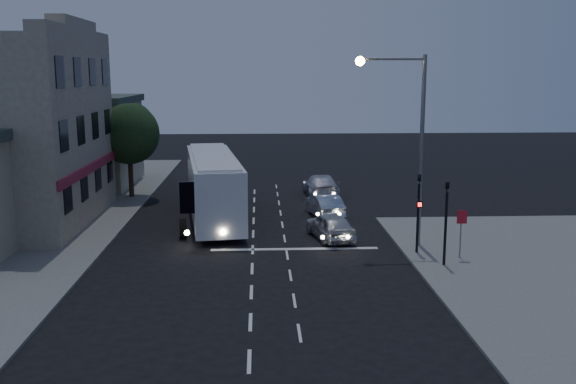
{
  "coord_description": "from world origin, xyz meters",
  "views": [
    {
      "loc": [
        0.34,
        -27.55,
        8.35
      ],
      "look_at": [
        1.83,
        5.09,
        2.2
      ],
      "focal_mm": 40.0,
      "sensor_mm": 36.0,
      "label": 1
    }
  ],
  "objects_px": {
    "tour_bus": "(213,185)",
    "traffic_signal_side": "(446,213)",
    "streetlight": "(408,128)",
    "traffic_signal_main": "(419,204)",
    "car_suv": "(330,226)",
    "street_tree": "(129,131)",
    "regulatory_sign": "(461,226)",
    "car_sedan_a": "(325,206)",
    "car_sedan_b": "(321,185)"
  },
  "relations": [
    {
      "from": "car_sedan_a",
      "to": "regulatory_sign",
      "type": "relative_size",
      "value": 1.85
    },
    {
      "from": "tour_bus",
      "to": "traffic_signal_side",
      "type": "relative_size",
      "value": 3.04
    },
    {
      "from": "car_sedan_a",
      "to": "car_sedan_b",
      "type": "xyz_separation_m",
      "value": [
        0.39,
        6.31,
        0.07
      ]
    },
    {
      "from": "street_tree",
      "to": "car_sedan_a",
      "type": "bearing_deg",
      "value": -26.59
    },
    {
      "from": "car_suv",
      "to": "traffic_signal_main",
      "type": "distance_m",
      "value": 5.07
    },
    {
      "from": "car_suv",
      "to": "streetlight",
      "type": "xyz_separation_m",
      "value": [
        3.43,
        -1.6,
        5.05
      ]
    },
    {
      "from": "tour_bus",
      "to": "traffic_signal_side",
      "type": "xyz_separation_m",
      "value": [
        10.58,
        -9.71,
        0.4
      ]
    },
    {
      "from": "car_sedan_a",
      "to": "streetlight",
      "type": "relative_size",
      "value": 0.45
    },
    {
      "from": "car_suv",
      "to": "street_tree",
      "type": "relative_size",
      "value": 0.65
    },
    {
      "from": "tour_bus",
      "to": "streetlight",
      "type": "xyz_separation_m",
      "value": [
        9.62,
        -6.31,
        3.71
      ]
    },
    {
      "from": "car_sedan_a",
      "to": "street_tree",
      "type": "height_order",
      "value": "street_tree"
    },
    {
      "from": "car_sedan_a",
      "to": "traffic_signal_main",
      "type": "relative_size",
      "value": 0.99
    },
    {
      "from": "car_suv",
      "to": "traffic_signal_side",
      "type": "relative_size",
      "value": 0.98
    },
    {
      "from": "car_sedan_a",
      "to": "street_tree",
      "type": "xyz_separation_m",
      "value": [
        -12.34,
        6.18,
        3.83
      ]
    },
    {
      "from": "car_sedan_b",
      "to": "streetlight",
      "type": "bearing_deg",
      "value": 99.7
    },
    {
      "from": "traffic_signal_main",
      "to": "car_suv",
      "type": "bearing_deg",
      "value": 140.65
    },
    {
      "from": "traffic_signal_main",
      "to": "streetlight",
      "type": "bearing_deg",
      "value": 100.2
    },
    {
      "from": "tour_bus",
      "to": "traffic_signal_side",
      "type": "height_order",
      "value": "traffic_signal_side"
    },
    {
      "from": "car_suv",
      "to": "street_tree",
      "type": "xyz_separation_m",
      "value": [
        -12.12,
        11.22,
        3.82
      ]
    },
    {
      "from": "car_suv",
      "to": "tour_bus",
      "type": "bearing_deg",
      "value": -50.66
    },
    {
      "from": "streetlight",
      "to": "car_sedan_a",
      "type": "bearing_deg",
      "value": 115.79
    },
    {
      "from": "tour_bus",
      "to": "car_sedan_a",
      "type": "relative_size",
      "value": 3.05
    },
    {
      "from": "car_suv",
      "to": "car_sedan_b",
      "type": "distance_m",
      "value": 11.38
    },
    {
      "from": "car_sedan_a",
      "to": "streetlight",
      "type": "xyz_separation_m",
      "value": [
        3.21,
        -6.65,
        5.06
      ]
    },
    {
      "from": "car_suv",
      "to": "regulatory_sign",
      "type": "distance_m",
      "value": 6.79
    },
    {
      "from": "streetlight",
      "to": "street_tree",
      "type": "bearing_deg",
      "value": 140.49
    },
    {
      "from": "traffic_signal_main",
      "to": "regulatory_sign",
      "type": "distance_m",
      "value": 2.14
    },
    {
      "from": "car_sedan_a",
      "to": "car_sedan_b",
      "type": "height_order",
      "value": "car_sedan_b"
    },
    {
      "from": "car_suv",
      "to": "regulatory_sign",
      "type": "xyz_separation_m",
      "value": [
        5.39,
        -4.04,
        0.91
      ]
    },
    {
      "from": "car_sedan_b",
      "to": "regulatory_sign",
      "type": "height_order",
      "value": "regulatory_sign"
    },
    {
      "from": "regulatory_sign",
      "to": "traffic_signal_main",
      "type": "bearing_deg",
      "value": 149.16
    },
    {
      "from": "regulatory_sign",
      "to": "streetlight",
      "type": "relative_size",
      "value": 0.24
    },
    {
      "from": "tour_bus",
      "to": "car_suv",
      "type": "distance_m",
      "value": 7.9
    },
    {
      "from": "car_suv",
      "to": "streetlight",
      "type": "distance_m",
      "value": 6.31
    },
    {
      "from": "car_sedan_a",
      "to": "car_sedan_b",
      "type": "relative_size",
      "value": 0.8
    },
    {
      "from": "traffic_signal_side",
      "to": "regulatory_sign",
      "type": "xyz_separation_m",
      "value": [
        1.0,
        0.96,
        -0.82
      ]
    },
    {
      "from": "tour_bus",
      "to": "regulatory_sign",
      "type": "bearing_deg",
      "value": -44.74
    },
    {
      "from": "car_suv",
      "to": "car_sedan_b",
      "type": "relative_size",
      "value": 0.78
    },
    {
      "from": "car_sedan_a",
      "to": "traffic_signal_main",
      "type": "distance_m",
      "value": 8.96
    },
    {
      "from": "car_sedan_a",
      "to": "traffic_signal_side",
      "type": "distance_m",
      "value": 11.02
    },
    {
      "from": "tour_bus",
      "to": "street_tree",
      "type": "relative_size",
      "value": 2.01
    },
    {
      "from": "car_sedan_a",
      "to": "traffic_signal_main",
      "type": "xyz_separation_m",
      "value": [
        3.47,
        -8.07,
        1.75
      ]
    },
    {
      "from": "tour_bus",
      "to": "regulatory_sign",
      "type": "relative_size",
      "value": 5.66
    },
    {
      "from": "car_suv",
      "to": "traffic_signal_side",
      "type": "distance_m",
      "value": 6.87
    },
    {
      "from": "traffic_signal_side",
      "to": "car_sedan_a",
      "type": "bearing_deg",
      "value": 112.53
    },
    {
      "from": "street_tree",
      "to": "traffic_signal_side",
      "type": "bearing_deg",
      "value": -44.5
    },
    {
      "from": "traffic_signal_side",
      "to": "street_tree",
      "type": "bearing_deg",
      "value": 135.5
    },
    {
      "from": "car_suv",
      "to": "car_sedan_a",
      "type": "relative_size",
      "value": 0.98
    },
    {
      "from": "regulatory_sign",
      "to": "car_suv",
      "type": "bearing_deg",
      "value": 143.15
    },
    {
      "from": "car_sedan_b",
      "to": "car_sedan_a",
      "type": "bearing_deg",
      "value": 83.9
    }
  ]
}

